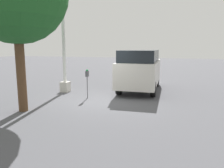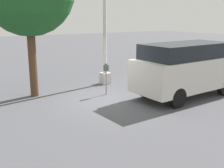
# 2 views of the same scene
# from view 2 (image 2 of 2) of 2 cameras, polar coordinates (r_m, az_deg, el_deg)

# --- Properties ---
(ground_plane) EXTENTS (80.00, 80.00, 0.00)m
(ground_plane) POSITION_cam_2_polar(r_m,az_deg,el_deg) (11.41, -1.07, -3.16)
(ground_plane) COLOR #4C4C51
(parking_meter_near) EXTENTS (0.21, 0.12, 1.38)m
(parking_meter_near) POSITION_cam_2_polar(r_m,az_deg,el_deg) (11.89, -1.22, 2.57)
(parking_meter_near) COLOR gray
(parking_meter_near) RESTS_ON ground
(lamp_post) EXTENTS (0.44, 0.44, 6.72)m
(lamp_post) POSITION_cam_2_polar(r_m,az_deg,el_deg) (13.73, -1.45, 9.94)
(lamp_post) COLOR beige
(lamp_post) RESTS_ON ground
(parked_van) EXTENTS (4.85, 2.21, 2.24)m
(parked_van) POSITION_cam_2_polar(r_m,az_deg,el_deg) (12.01, 14.93, 3.22)
(parked_van) COLOR beige
(parked_van) RESTS_ON ground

